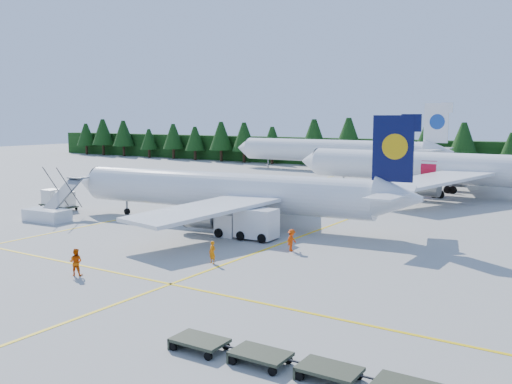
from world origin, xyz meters
The scene contains 15 objects.
ground centered at (0.00, 0.00, 0.00)m, with size 320.00×320.00×0.00m, color gray.
taxi_stripe_a centered at (-14.00, 20.00, 0.01)m, with size 0.25×120.00×0.01m, color yellow.
taxi_stripe_b centered at (6.00, 20.00, 0.01)m, with size 0.25×120.00×0.01m, color yellow.
taxi_stripe_cross centered at (0.00, -6.00, 0.01)m, with size 80.00×0.25×0.01m, color yellow.
treeline_hedge centered at (0.00, 82.00, 3.00)m, with size 220.00×4.00×6.00m, color black.
airliner_navy centered at (-4.42, 12.73, 3.24)m, with size 36.96×30.25×10.76m.
airliner_red centered at (7.32, 45.62, 3.68)m, with size 42.10×34.61×12.24m.
airliner_far_left centered at (-19.99, 68.91, 4.08)m, with size 44.73×5.32×13.01m.
airstairs centered at (-19.58, 4.39, 0.92)m, with size 4.87×6.61×4.22m.
service_truck centered at (2.29, 8.23, 1.35)m, with size 5.69×2.25×2.72m.
dolly_train centered at (18.78, -12.77, 0.47)m, with size 11.98×2.37×0.15m.
uld_pair centered at (-24.90, 9.63, 1.23)m, with size 5.46×2.35×1.83m.
crew_a centered at (5.07, -0.37, 0.82)m, with size 0.60×0.39×1.65m, color orange.
crew_b centered at (-0.70, -7.91, 0.93)m, with size 0.90×0.70×1.85m, color #D64D04.
crew_c centered at (8.05, 6.11, 0.88)m, with size 0.73×0.49×1.76m, color #F34205.
Camera 1 is at (29.77, -32.67, 10.61)m, focal length 40.00 mm.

